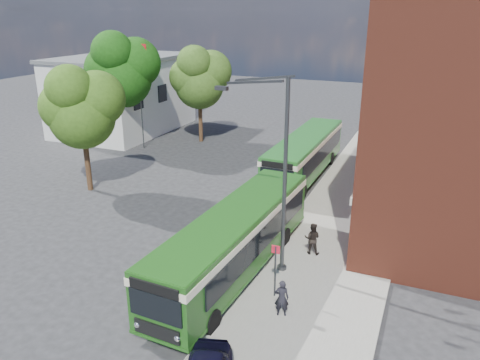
% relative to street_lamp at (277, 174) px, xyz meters
% --- Properties ---
extents(ground, '(120.00, 120.00, 0.00)m').
position_rel_street_lamp_xyz_m(ground, '(-4.84, 2.00, -4.79)').
color(ground, '#242427').
rests_on(ground, ground).
extents(pavement, '(6.00, 48.00, 0.15)m').
position_rel_street_lamp_xyz_m(pavement, '(2.16, 10.00, -4.72)').
color(pavement, gray).
rests_on(pavement, ground).
extents(kerb_line, '(0.12, 48.00, 0.01)m').
position_rel_street_lamp_xyz_m(kerb_line, '(-0.89, 10.00, -4.79)').
color(kerb_line, beige).
rests_on(kerb_line, ground).
extents(white_building, '(9.40, 13.40, 7.30)m').
position_rel_street_lamp_xyz_m(white_building, '(-22.84, 20.00, -1.13)').
color(white_building, silver).
rests_on(white_building, ground).
extents(flagpole, '(0.95, 0.10, 9.00)m').
position_rel_street_lamp_xyz_m(flagpole, '(-17.29, 15.00, 0.15)').
color(flagpole, '#313336').
rests_on(flagpole, ground).
extents(street_lamp, '(2.96, 2.38, 9.00)m').
position_rel_street_lamp_xyz_m(street_lamp, '(0.00, 0.00, 0.00)').
color(street_lamp, '#313336').
rests_on(street_lamp, ground).
extents(bus_stop_sign, '(0.35, 0.08, 2.52)m').
position_rel_street_lamp_xyz_m(bus_stop_sign, '(0.76, -2.20, -3.28)').
color(bus_stop_sign, '#313336').
rests_on(bus_stop_sign, ground).
extents(bus_front, '(3.19, 12.62, 3.02)m').
position_rel_street_lamp_xyz_m(bus_front, '(-1.64, -0.83, -2.96)').
color(bus_front, '#1C4E15').
rests_on(bus_front, ground).
extents(bus_rear, '(2.77, 12.60, 3.02)m').
position_rel_street_lamp_xyz_m(bus_rear, '(-2.30, 13.41, -2.96)').
color(bus_rear, '#236523').
rests_on(bus_rear, ground).
extents(pedestrian_a, '(0.65, 0.52, 1.55)m').
position_rel_street_lamp_xyz_m(pedestrian_a, '(1.44, -3.34, -3.86)').
color(pedestrian_a, black).
rests_on(pedestrian_a, pavement).
extents(pedestrian_b, '(0.85, 0.70, 1.62)m').
position_rel_street_lamp_xyz_m(pedestrian_b, '(1.26, 2.00, -3.83)').
color(pedestrian_b, black).
rests_on(pedestrian_b, pavement).
extents(tree_left, '(5.01, 4.76, 8.45)m').
position_rel_street_lamp_xyz_m(tree_left, '(-14.87, 4.94, 0.94)').
color(tree_left, '#3A2815').
rests_on(tree_left, ground).
extents(tree_mid, '(5.92, 5.63, 9.99)m').
position_rel_street_lamp_xyz_m(tree_mid, '(-18.96, 14.88, 1.99)').
color(tree_mid, '#3A2815').
rests_on(tree_mid, ground).
extents(tree_right, '(5.16, 4.91, 8.72)m').
position_rel_street_lamp_xyz_m(tree_right, '(-13.69, 18.96, 1.13)').
color(tree_right, '#3A2815').
rests_on(tree_right, ground).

